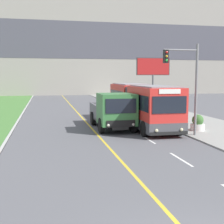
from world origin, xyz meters
TOP-DOWN VIEW (x-y plane):
  - apartment_block_background at (0.00, 61.63)m, footprint 80.00×8.04m
  - city_bus at (3.96, 17.84)m, footprint 2.61×11.48m
  - dump_truck at (1.43, 16.01)m, footprint 2.47×6.44m
  - car_distant at (3.95, 29.99)m, footprint 1.80×4.30m
  - traffic_light_mast at (5.33, 12.82)m, footprint 2.28×0.32m
  - billboard_large at (10.42, 33.32)m, footprint 4.43×0.24m
  - planter_round_near at (6.93, 14.29)m, footprint 0.98×0.98m
  - planter_round_second at (6.76, 18.64)m, footprint 0.95×0.95m

SIDE VIEW (x-z plane):
  - planter_round_second at x=6.76m, z-range 0.01..1.08m
  - planter_round_near at x=6.93m, z-range 0.01..1.12m
  - car_distant at x=3.95m, z-range -0.04..1.41m
  - dump_truck at x=1.43m, z-range 0.01..2.64m
  - city_bus at x=3.96m, z-range 0.02..3.18m
  - traffic_light_mast at x=5.33m, z-range 0.80..6.58m
  - billboard_large at x=10.42m, z-range 1.67..7.83m
  - apartment_block_background at x=0.00m, z-range 0.00..20.84m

